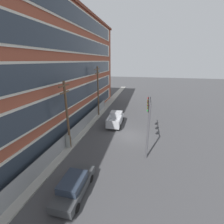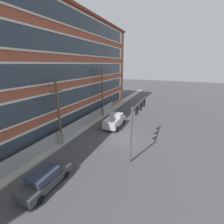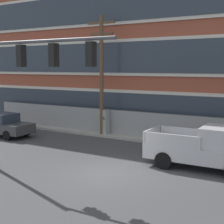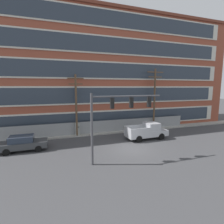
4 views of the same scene
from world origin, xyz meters
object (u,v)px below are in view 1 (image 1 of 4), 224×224
object	(u,v)px
utility_pole_midblock	(98,89)
electrical_cabinet	(69,141)
sedan_dark_grey	(74,185)
pickup_truck_silver	(116,119)
utility_pole_near_corner	(67,114)
traffic_signal_mast	(149,114)

from	to	relation	value
utility_pole_midblock	electrical_cabinet	bearing A→B (deg)	179.90
sedan_dark_grey	electrical_cabinet	size ratio (longest dim) A/B	2.54
pickup_truck_silver	sedan_dark_grey	world-z (taller)	pickup_truck_silver
pickup_truck_silver	utility_pole_near_corner	distance (m)	9.66
utility_pole_near_corner	pickup_truck_silver	bearing A→B (deg)	-25.25
utility_pole_midblock	pickup_truck_silver	bearing A→B (deg)	-130.73
traffic_signal_mast	sedan_dark_grey	world-z (taller)	traffic_signal_mast
traffic_signal_mast	sedan_dark_grey	bearing A→B (deg)	145.84
traffic_signal_mast	pickup_truck_silver	xyz separation A→B (m)	(6.04, 5.02, -3.45)
sedan_dark_grey	utility_pole_midblock	distance (m)	18.36
pickup_truck_silver	utility_pole_midblock	xyz separation A→B (m)	(3.46, 4.02, 4.09)
traffic_signal_mast	utility_pole_near_corner	bearing A→B (deg)	103.48
electrical_cabinet	pickup_truck_silver	bearing A→B (deg)	-26.54
sedan_dark_grey	utility_pole_midblock	world-z (taller)	utility_pole_midblock
traffic_signal_mast	electrical_cabinet	bearing A→B (deg)	102.71
pickup_truck_silver	utility_pole_midblock	size ratio (longest dim) A/B	0.58
traffic_signal_mast	electrical_cabinet	distance (m)	9.93
traffic_signal_mast	utility_pole_near_corner	distance (m)	9.13
utility_pole_midblock	sedan_dark_grey	bearing A→B (deg)	-168.34
traffic_signal_mast	electrical_cabinet	xyz separation A→B (m)	(-2.04, 9.06, -3.50)
utility_pole_near_corner	utility_pole_midblock	bearing A→B (deg)	0.81
utility_pole_midblock	electrical_cabinet	world-z (taller)	utility_pole_midblock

